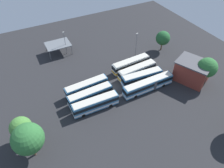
# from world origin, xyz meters

# --- Properties ---
(ground_plane) EXTENTS (97.00, 97.00, 0.00)m
(ground_plane) POSITION_xyz_m (0.00, 0.00, 0.00)
(ground_plane) COLOR #28282B
(bus_row0_slot0) EXTENTS (12.68, 3.06, 3.54)m
(bus_row0_slot0) POSITION_xyz_m (-8.37, -5.20, 1.87)
(bus_row0_slot0) COLOR silver
(bus_row0_slot0) RESTS_ON ground_plane
(bus_row0_slot1) EXTENTS (12.55, 3.11, 3.54)m
(bus_row0_slot1) POSITION_xyz_m (-8.34, -1.48, 1.87)
(bus_row0_slot1) COLOR silver
(bus_row0_slot1) RESTS_ON ground_plane
(bus_row0_slot2) EXTENTS (12.47, 3.39, 3.54)m
(bus_row0_slot2) POSITION_xyz_m (-7.96, 1.76, 1.87)
(bus_row0_slot2) COLOR teal
(bus_row0_slot2) RESTS_ON ground_plane
(bus_row0_slot3) EXTENTS (15.42, 2.52, 3.54)m
(bus_row0_slot3) POSITION_xyz_m (-7.79, 5.30, 1.87)
(bus_row0_slot3) COLOR teal
(bus_row0_slot3) RESTS_ON ground_plane
(bus_row1_slot1) EXTENTS (12.45, 3.01, 3.54)m
(bus_row1_slot1) POSITION_xyz_m (7.95, -1.88, 1.87)
(bus_row1_slot1) COLOR teal
(bus_row1_slot1) RESTS_ON ground_plane
(bus_row1_slot2) EXTENTS (12.40, 2.89, 3.54)m
(bus_row1_slot2) POSITION_xyz_m (8.31, 1.52, 1.87)
(bus_row1_slot2) COLOR teal
(bus_row1_slot2) RESTS_ON ground_plane
(bus_row1_slot3) EXTENTS (12.34, 2.79, 3.54)m
(bus_row1_slot3) POSITION_xyz_m (8.38, 4.99, 1.87)
(bus_row1_slot3) COLOR teal
(bus_row1_slot3) RESTS_ON ground_plane
(depot_building) EXTENTS (10.39, 11.50, 6.50)m
(depot_building) POSITION_xyz_m (-21.54, 7.48, 3.27)
(depot_building) COLOR maroon
(depot_building) RESTS_ON ground_plane
(maintenance_shelter) EXTENTS (8.20, 6.39, 3.63)m
(maintenance_shelter) POSITION_xyz_m (9.09, -24.48, 3.44)
(maintenance_shelter) COLOR slate
(maintenance_shelter) RESTS_ON ground_plane
(lamp_post_by_building) EXTENTS (0.56, 0.28, 8.92)m
(lamp_post_by_building) POSITION_xyz_m (-13.35, -10.29, 4.88)
(lamp_post_by_building) COLOR slate
(lamp_post_by_building) RESTS_ON ground_plane
(lamp_post_near_entrance) EXTENTS (0.56, 0.28, 8.40)m
(lamp_post_near_entrance) POSITION_xyz_m (6.88, -22.89, 4.61)
(lamp_post_near_entrance) COLOR slate
(lamp_post_near_entrance) RESTS_ON ground_plane
(tree_north_edge) EXTENTS (4.88, 4.88, 7.14)m
(tree_north_edge) POSITION_xyz_m (-23.83, -9.62, 4.69)
(tree_north_edge) COLOR brown
(tree_north_edge) RESTS_ON ground_plane
(tree_east_edge) EXTENTS (6.51, 6.51, 9.36)m
(tree_east_edge) POSITION_xyz_m (25.30, 10.79, 6.09)
(tree_east_edge) COLOR brown
(tree_east_edge) RESTS_ON ground_plane
(tree_south_edge) EXTENTS (5.64, 5.64, 8.53)m
(tree_south_edge) POSITION_xyz_m (-23.71, 10.20, 5.69)
(tree_south_edge) COLOR brown
(tree_south_edge) RESTS_ON ground_plane
(tree_northwest) EXTENTS (4.75, 4.75, 7.40)m
(tree_northwest) POSITION_xyz_m (26.18, 6.43, 5.01)
(tree_northwest) COLOR brown
(tree_northwest) RESTS_ON ground_plane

